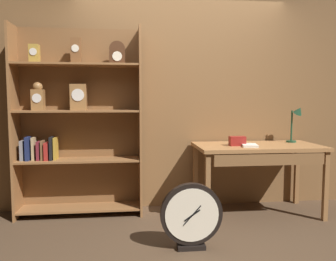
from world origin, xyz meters
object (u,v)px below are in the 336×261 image
(desk_lamp, at_px, (297,119))
(workbench, at_px, (258,152))
(bookshelf, at_px, (77,121))
(round_clock_large, at_px, (191,216))
(toolbox_small, at_px, (237,141))
(open_repair_manual, at_px, (250,145))

(desk_lamp, bearing_deg, workbench, -162.51)
(desk_lamp, bearing_deg, bookshelf, 178.32)
(bookshelf, bearing_deg, round_clock_large, -43.54)
(toolbox_small, relative_size, open_repair_manual, 0.80)
(bookshelf, height_order, workbench, bookshelf)
(open_repair_manual, bearing_deg, bookshelf, -178.62)
(workbench, bearing_deg, round_clock_large, -138.28)
(bookshelf, bearing_deg, toolbox_small, -8.51)
(round_clock_large, bearing_deg, desk_lamp, 34.24)
(bookshelf, bearing_deg, desk_lamp, -1.68)
(desk_lamp, bearing_deg, open_repair_manual, -158.00)
(workbench, height_order, round_clock_large, workbench)
(round_clock_large, bearing_deg, toolbox_small, 50.10)
(desk_lamp, height_order, open_repair_manual, desk_lamp)
(toolbox_small, bearing_deg, workbench, 5.45)
(desk_lamp, xyz_separation_m, open_repair_manual, (-0.67, -0.27, -0.27))
(workbench, relative_size, round_clock_large, 2.38)
(open_repair_manual, height_order, round_clock_large, open_repair_manual)
(bookshelf, bearing_deg, workbench, -6.79)
(workbench, height_order, desk_lamp, desk_lamp)
(desk_lamp, relative_size, toolbox_small, 2.53)
(bookshelf, bearing_deg, open_repair_manual, -10.37)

